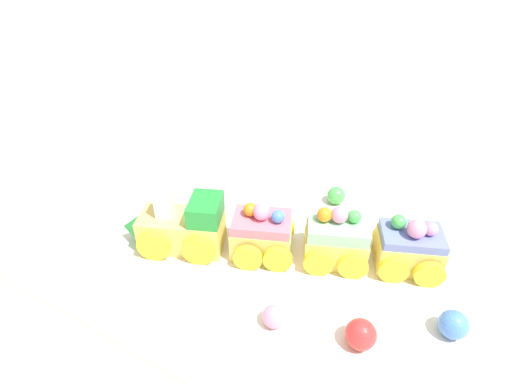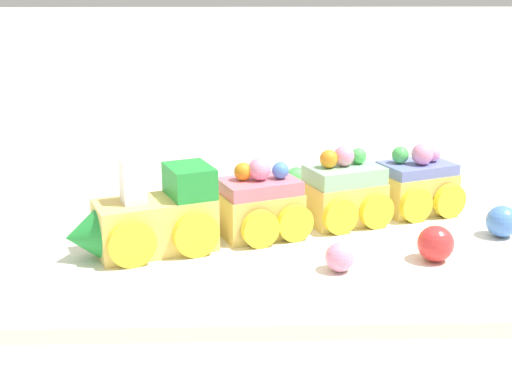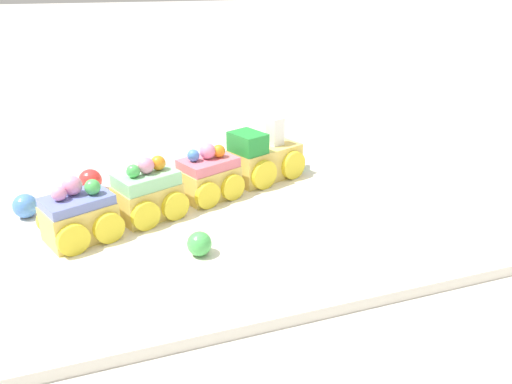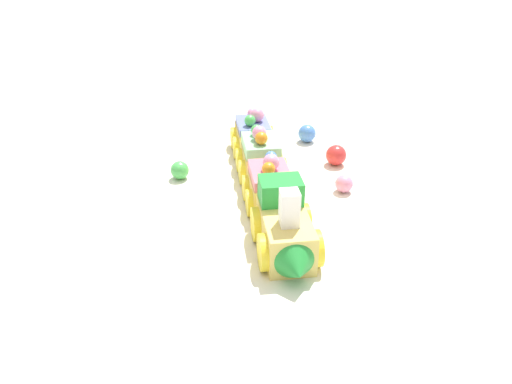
# 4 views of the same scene
# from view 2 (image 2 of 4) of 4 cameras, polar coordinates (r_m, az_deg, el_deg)

# --- Properties ---
(ground_plane) EXTENTS (10.00, 10.00, 0.00)m
(ground_plane) POSITION_cam_2_polar(r_m,az_deg,el_deg) (0.69, 0.14, -3.13)
(ground_plane) COLOR beige
(display_board) EXTENTS (0.78, 0.44, 0.01)m
(display_board) POSITION_cam_2_polar(r_m,az_deg,el_deg) (0.69, 0.14, -2.66)
(display_board) COLOR white
(display_board) RESTS_ON ground_plane
(cake_train_locomotive) EXTENTS (0.13, 0.10, 0.08)m
(cake_train_locomotive) POSITION_cam_2_polar(r_m,az_deg,el_deg) (0.61, -8.60, -2.25)
(cake_train_locomotive) COLOR #EACC66
(cake_train_locomotive) RESTS_ON display_board
(cake_car_strawberry) EXTENTS (0.09, 0.09, 0.07)m
(cake_car_strawberry) POSITION_cam_2_polar(r_m,az_deg,el_deg) (0.64, 0.49, -1.15)
(cake_car_strawberry) COLOR #EACC66
(cake_car_strawberry) RESTS_ON display_board
(cake_car_mint) EXTENTS (0.09, 0.09, 0.07)m
(cake_car_mint) POSITION_cam_2_polar(r_m,az_deg,el_deg) (0.68, 7.02, -0.15)
(cake_car_mint) COLOR #EACC66
(cake_car_mint) RESTS_ON display_board
(cake_car_blueberry) EXTENTS (0.09, 0.09, 0.07)m
(cake_car_blueberry) POSITION_cam_2_polar(r_m,az_deg,el_deg) (0.72, 12.68, 0.47)
(cake_car_blueberry) COLOR #EACC66
(cake_car_blueberry) RESTS_ON display_board
(gumball_red) EXTENTS (0.03, 0.03, 0.03)m
(gumball_red) POSITION_cam_2_polar(r_m,az_deg,el_deg) (0.60, 14.17, -4.02)
(gumball_red) COLOR red
(gumball_red) RESTS_ON display_board
(gumball_green) EXTENTS (0.03, 0.03, 0.03)m
(gumball_green) POSITION_cam_2_polar(r_m,az_deg,el_deg) (0.78, 3.23, 1.07)
(gumball_green) COLOR #4CBC56
(gumball_green) RESTS_ON display_board
(gumball_blue) EXTENTS (0.03, 0.03, 0.03)m
(gumball_blue) POSITION_cam_2_polar(r_m,az_deg,el_deg) (0.68, 19.08, -2.24)
(gumball_blue) COLOR #4C84E0
(gumball_blue) RESTS_ON display_board
(gumball_pink) EXTENTS (0.02, 0.02, 0.02)m
(gumball_pink) POSITION_cam_2_polar(r_m,az_deg,el_deg) (0.57, 6.72, -5.20)
(gumball_pink) COLOR pink
(gumball_pink) RESTS_ON display_board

